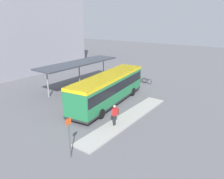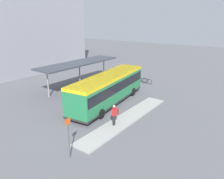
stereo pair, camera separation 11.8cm
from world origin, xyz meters
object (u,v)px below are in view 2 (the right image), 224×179
(bicycle_yellow, at_px, (136,79))
(bicycle_black, at_px, (147,81))
(pedestrian_waiting, at_px, (115,114))
(platform_sign, at_px, (69,136))
(bicycle_green, at_px, (142,80))
(city_bus, at_px, (109,87))

(bicycle_yellow, bearing_deg, bicycle_black, 171.32)
(pedestrian_waiting, xyz_separation_m, bicycle_black, (13.19, 3.80, -0.80))
(bicycle_yellow, bearing_deg, platform_sign, 97.30)
(bicycle_green, bearing_deg, bicycle_yellow, -161.71)
(bicycle_black, xyz_separation_m, bicycle_yellow, (-0.03, 1.69, -0.01))
(city_bus, xyz_separation_m, pedestrian_waiting, (-3.94, -3.57, -0.69))
(city_bus, height_order, bicycle_green, city_bus)
(bicycle_black, xyz_separation_m, bicycle_green, (0.17, 0.84, 0.02))
(pedestrian_waiting, xyz_separation_m, platform_sign, (-5.31, -0.16, 0.40))
(city_bus, relative_size, bicycle_black, 7.27)
(bicycle_yellow, distance_m, platform_sign, 19.35)
(bicycle_green, height_order, platform_sign, platform_sign)
(city_bus, bearing_deg, bicycle_green, -0.74)
(pedestrian_waiting, relative_size, platform_sign, 0.65)
(city_bus, bearing_deg, bicycle_black, -5.81)
(pedestrian_waiting, bearing_deg, bicycle_green, -86.38)
(bicycle_yellow, height_order, platform_sign, platform_sign)
(platform_sign, bearing_deg, bicycle_black, 12.10)
(pedestrian_waiting, xyz_separation_m, bicycle_yellow, (13.16, 5.49, -0.81))
(city_bus, xyz_separation_m, bicycle_yellow, (9.22, 1.92, -1.50))
(pedestrian_waiting, relative_size, bicycle_black, 1.10)
(bicycle_green, relative_size, bicycle_yellow, 1.11)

